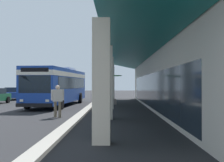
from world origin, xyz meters
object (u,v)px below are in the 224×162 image
object	(u,v)px
parked_sedan_blue	(14,93)
potted_palm	(112,98)
pedestrian	(58,99)
transit_bus	(58,84)

from	to	relation	value
parked_sedan_blue	potted_palm	distance (m)	13.92
pedestrian	potted_palm	size ratio (longest dim) A/B	0.66
transit_bus	potted_palm	size ratio (longest dim) A/B	4.20
transit_bus	potted_palm	bearing A→B (deg)	105.97
transit_bus	potted_palm	distance (m)	4.97
parked_sedan_blue	potted_palm	size ratio (longest dim) A/B	1.68
potted_palm	parked_sedan_blue	bearing A→B (deg)	-122.07
pedestrian	potted_palm	bearing A→B (deg)	163.95
transit_bus	parked_sedan_blue	distance (m)	11.34
transit_bus	potted_palm	xyz separation A→B (m)	(-1.32, 4.63, -1.23)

